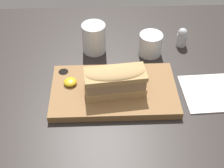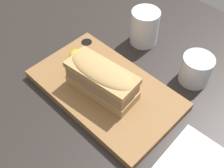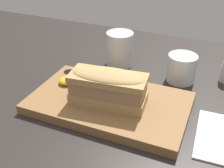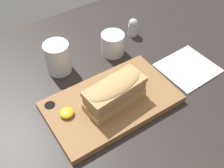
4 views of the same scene
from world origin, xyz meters
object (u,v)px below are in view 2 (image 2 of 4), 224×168
at_px(serving_board, 105,89).
at_px(water_glass, 144,29).
at_px(wine_glass, 196,70).
at_px(sandwich, 102,78).

relative_size(serving_board, water_glass, 3.61).
relative_size(serving_board, wine_glass, 4.73).
bearing_deg(sandwich, serving_board, 106.41).
xyz_separation_m(sandwich, water_glass, (-0.06, 0.22, -0.02)).
xyz_separation_m(water_glass, wine_glass, (0.19, -0.02, -0.01)).
bearing_deg(wine_glass, water_glass, 172.98).
bearing_deg(wine_glass, serving_board, -124.68).
xyz_separation_m(serving_board, water_glass, (-0.06, 0.21, 0.03)).
bearing_deg(serving_board, wine_glass, 55.32).
xyz_separation_m(serving_board, wine_glass, (0.13, 0.19, 0.02)).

